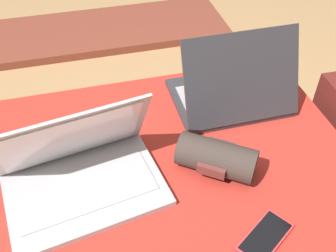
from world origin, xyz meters
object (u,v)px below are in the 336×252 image
object	(u,v)px
laptop_far	(232,91)
wrist_brace	(216,157)
laptop_near	(81,172)
cell_phone	(265,237)

from	to	relation	value
laptop_far	wrist_brace	size ratio (longest dim) A/B	1.60
laptop_far	wrist_brace	xyz separation A→B (m)	(-0.13, -0.24, -0.01)
laptop_near	cell_phone	world-z (taller)	laptop_near
laptop_near	cell_phone	size ratio (longest dim) A/B	2.68
laptop_far	wrist_brace	world-z (taller)	laptop_far
laptop_far	laptop_near	bearing A→B (deg)	23.15
cell_phone	wrist_brace	bearing A→B (deg)	157.00
laptop_near	cell_phone	xyz separation A→B (m)	(0.37, -0.25, -0.05)
laptop_near	cell_phone	distance (m)	0.45
laptop_near	cell_phone	bearing A→B (deg)	-43.37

